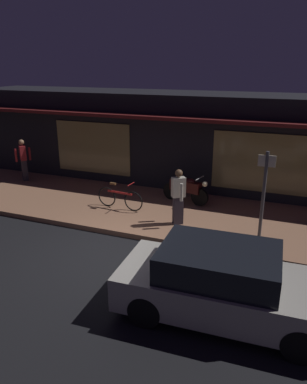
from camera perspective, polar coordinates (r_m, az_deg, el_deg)
The scene contains 9 objects.
ground_plane at distance 9.80m, azimuth -7.23°, elevation -9.34°, with size 60.00×60.00×0.00m, color black.
sidewalk_slab at distance 12.22m, azimuth -0.61°, elevation -2.80°, with size 18.00×4.00×0.15m, color #8C6047.
storefront_building at distance 14.80m, azimuth 4.30°, elevation 8.08°, with size 18.00×3.30×3.60m.
motorcycle at distance 12.56m, azimuth 5.07°, elevation 0.53°, with size 1.68×0.64×0.97m.
bicycle_parked at distance 12.08m, azimuth -5.21°, elevation -0.95°, with size 1.66×0.42×0.91m.
person_photographer at distance 15.72m, azimuth -19.41°, elevation 4.79°, with size 0.48×0.51×1.67m.
person_bystander at distance 10.75m, azimuth 3.84°, elevation -0.57°, with size 0.44×0.54×1.67m.
sign_post at distance 10.12m, azimuth 16.63°, elevation 0.26°, with size 0.44×0.09×2.40m.
parked_car_far at distance 7.37m, azimuth 10.72°, elevation -13.68°, with size 4.17×1.92×1.42m.
Camera 1 is at (4.23, -7.51, 4.68)m, focal length 34.63 mm.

